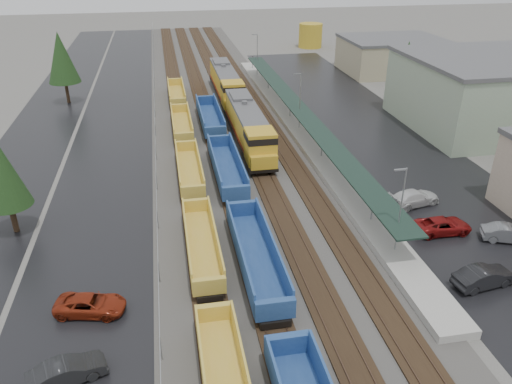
{
  "coord_description": "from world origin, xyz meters",
  "views": [
    {
      "loc": [
        -8.01,
        -11.52,
        23.43
      ],
      "look_at": [
        -0.22,
        29.76,
        2.0
      ],
      "focal_mm": 35.0,
      "sensor_mm": 36.0,
      "label": 1
    }
  ],
  "objects_px": {
    "parked_car_east_b": "(443,226)",
    "parked_car_east_c": "(414,198)",
    "locomotive_lead": "(249,127)",
    "well_string_yellow": "(195,202)",
    "parked_car_west_b": "(67,372)",
    "locomotive_trail": "(226,83)",
    "storage_tank": "(310,35)",
    "parked_car_east_e": "(508,234)",
    "well_string_blue": "(256,256)",
    "parked_car_west_c": "(90,305)",
    "parked_car_east_a": "(484,277)"
  },
  "relations": [
    {
      "from": "parked_car_east_b",
      "to": "parked_car_east_c",
      "type": "xyz_separation_m",
      "value": [
        -0.14,
        5.27,
        0.08
      ]
    },
    {
      "from": "locomotive_lead",
      "to": "parked_car_east_c",
      "type": "xyz_separation_m",
      "value": [
        13.17,
        -18.46,
        -1.77
      ]
    },
    {
      "from": "well_string_yellow",
      "to": "parked_car_east_c",
      "type": "relative_size",
      "value": 16.35
    },
    {
      "from": "parked_car_west_b",
      "to": "parked_car_east_b",
      "type": "bearing_deg",
      "value": -87.3
    },
    {
      "from": "locomotive_trail",
      "to": "storage_tank",
      "type": "height_order",
      "value": "storage_tank"
    },
    {
      "from": "locomotive_trail",
      "to": "parked_car_east_c",
      "type": "relative_size",
      "value": 3.97
    },
    {
      "from": "parked_car_west_b",
      "to": "parked_car_east_e",
      "type": "xyz_separation_m",
      "value": [
        35.14,
        8.99,
        -0.01
      ]
    },
    {
      "from": "parked_car_east_c",
      "to": "well_string_blue",
      "type": "bearing_deg",
      "value": 100.11
    },
    {
      "from": "locomotive_lead",
      "to": "parked_car_west_c",
      "type": "xyz_separation_m",
      "value": [
        -16.27,
        -29.0,
        -1.88
      ]
    },
    {
      "from": "parked_car_east_a",
      "to": "parked_car_east_c",
      "type": "xyz_separation_m",
      "value": [
        0.75,
        12.87,
        -0.02
      ]
    },
    {
      "from": "locomotive_lead",
      "to": "parked_car_west_b",
      "type": "bearing_deg",
      "value": -115.85
    },
    {
      "from": "well_string_blue",
      "to": "parked_car_west_b",
      "type": "distance_m",
      "value": 15.84
    },
    {
      "from": "parked_car_east_e",
      "to": "parked_car_west_b",
      "type": "bearing_deg",
      "value": 124.78
    },
    {
      "from": "locomotive_trail",
      "to": "well_string_blue",
      "type": "bearing_deg",
      "value": -94.87
    },
    {
      "from": "well_string_yellow",
      "to": "parked_car_east_a",
      "type": "distance_m",
      "value": 25.58
    },
    {
      "from": "parked_car_east_e",
      "to": "locomotive_lead",
      "type": "bearing_deg",
      "value": 55.3
    },
    {
      "from": "parked_car_west_b",
      "to": "parked_car_east_b",
      "type": "distance_m",
      "value": 32.33
    },
    {
      "from": "parked_car_west_c",
      "to": "parked_car_east_a",
      "type": "xyz_separation_m",
      "value": [
        28.69,
        -2.33,
        0.13
      ]
    },
    {
      "from": "parked_car_east_b",
      "to": "parked_car_east_e",
      "type": "relative_size",
      "value": 1.14
    },
    {
      "from": "well_string_blue",
      "to": "parked_car_west_c",
      "type": "relative_size",
      "value": 17.12
    },
    {
      "from": "well_string_blue",
      "to": "parked_car_west_b",
      "type": "bearing_deg",
      "value": -145.06
    },
    {
      "from": "storage_tank",
      "to": "parked_car_east_a",
      "type": "distance_m",
      "value": 92.36
    },
    {
      "from": "well_string_yellow",
      "to": "parked_car_east_e",
      "type": "relative_size",
      "value": 19.76
    },
    {
      "from": "locomotive_lead",
      "to": "parked_car_east_b",
      "type": "distance_m",
      "value": 27.27
    },
    {
      "from": "storage_tank",
      "to": "parked_car_west_b",
      "type": "height_order",
      "value": "storage_tank"
    },
    {
      "from": "locomotive_trail",
      "to": "storage_tank",
      "type": "distance_m",
      "value": 46.65
    },
    {
      "from": "parked_car_east_a",
      "to": "well_string_yellow",
      "type": "bearing_deg",
      "value": 44.31
    },
    {
      "from": "parked_car_east_a",
      "to": "parked_car_west_b",
      "type": "bearing_deg",
      "value": 88.57
    },
    {
      "from": "well_string_blue",
      "to": "parked_car_east_c",
      "type": "bearing_deg",
      "value": 23.65
    },
    {
      "from": "parked_car_west_c",
      "to": "parked_car_east_a",
      "type": "distance_m",
      "value": 28.78
    },
    {
      "from": "parked_car_east_c",
      "to": "storage_tank",
      "type": "bearing_deg",
      "value": -22.44
    },
    {
      "from": "locomotive_lead",
      "to": "parked_car_east_e",
      "type": "height_order",
      "value": "locomotive_lead"
    },
    {
      "from": "storage_tank",
      "to": "parked_car_east_a",
      "type": "height_order",
      "value": "storage_tank"
    },
    {
      "from": "well_string_blue",
      "to": "parked_car_east_e",
      "type": "bearing_deg",
      "value": -0.21
    },
    {
      "from": "parked_car_west_b",
      "to": "parked_car_east_a",
      "type": "height_order",
      "value": "parked_car_east_a"
    },
    {
      "from": "well_string_yellow",
      "to": "parked_car_east_a",
      "type": "height_order",
      "value": "well_string_yellow"
    },
    {
      "from": "well_string_yellow",
      "to": "parked_car_west_b",
      "type": "distance_m",
      "value": 21.14
    },
    {
      "from": "well_string_yellow",
      "to": "parked_car_east_e",
      "type": "bearing_deg",
      "value": -21.19
    },
    {
      "from": "locomotive_trail",
      "to": "parked_car_east_c",
      "type": "distance_m",
      "value": 41.64
    },
    {
      "from": "parked_car_east_c",
      "to": "locomotive_lead",
      "type": "bearing_deg",
      "value": 21.95
    },
    {
      "from": "locomotive_lead",
      "to": "parked_car_east_b",
      "type": "xyz_separation_m",
      "value": [
        13.31,
        -23.73,
        -1.85
      ]
    },
    {
      "from": "parked_car_west_b",
      "to": "parked_car_east_b",
      "type": "xyz_separation_m",
      "value": [
        30.29,
        11.31,
        -0.04
      ]
    },
    {
      "from": "locomotive_trail",
      "to": "parked_car_west_b",
      "type": "height_order",
      "value": "locomotive_trail"
    },
    {
      "from": "well_string_blue",
      "to": "parked_car_west_b",
      "type": "height_order",
      "value": "well_string_blue"
    },
    {
      "from": "storage_tank",
      "to": "parked_car_west_c",
      "type": "height_order",
      "value": "storage_tank"
    },
    {
      "from": "parked_car_east_b",
      "to": "parked_car_east_c",
      "type": "distance_m",
      "value": 5.28
    },
    {
      "from": "parked_car_east_a",
      "to": "parked_car_east_b",
      "type": "height_order",
      "value": "parked_car_east_a"
    },
    {
      "from": "locomotive_trail",
      "to": "storage_tank",
      "type": "relative_size",
      "value": 3.87
    },
    {
      "from": "locomotive_lead",
      "to": "parked_car_west_b",
      "type": "distance_m",
      "value": 38.99
    },
    {
      "from": "parked_car_west_c",
      "to": "parked_car_east_a",
      "type": "bearing_deg",
      "value": -82.52
    }
  ]
}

